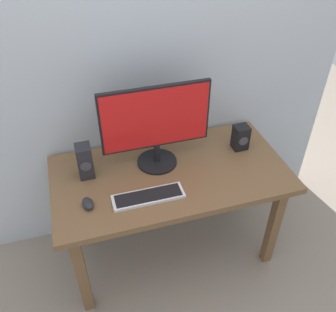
{
  "coord_description": "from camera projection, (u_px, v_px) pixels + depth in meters",
  "views": [
    {
      "loc": [
        -0.47,
        -1.51,
        2.08
      ],
      "look_at": [
        -0.02,
        0.0,
        0.83
      ],
      "focal_mm": 38.82,
      "sensor_mm": 36.0,
      "label": 1
    }
  ],
  "objects": [
    {
      "name": "speaker_left",
      "position": [
        85.0,
        161.0,
        2.01
      ],
      "size": [
        0.08,
        0.1,
        0.2
      ],
      "color": "#232328",
      "rests_on": "desk"
    },
    {
      "name": "mouse",
      "position": [
        88.0,
        203.0,
        1.87
      ],
      "size": [
        0.07,
        0.1,
        0.04
      ],
      "primitive_type": "ellipsoid",
      "rotation": [
        0.0,
        0.0,
        0.17
      ],
      "color": "#232328",
      "rests_on": "desk"
    },
    {
      "name": "monitor",
      "position": [
        156.0,
        124.0,
        2.0
      ],
      "size": [
        0.62,
        0.23,
        0.5
      ],
      "color": "black",
      "rests_on": "desk"
    },
    {
      "name": "speaker_right",
      "position": [
        241.0,
        137.0,
        2.23
      ],
      "size": [
        0.09,
        0.09,
        0.16
      ],
      "color": "black",
      "rests_on": "desk"
    },
    {
      "name": "keyboard_primary",
      "position": [
        148.0,
        196.0,
        1.93
      ],
      "size": [
        0.39,
        0.12,
        0.02
      ],
      "color": "silver",
      "rests_on": "desk"
    },
    {
      "name": "wall_back",
      "position": [
        149.0,
        10.0,
        1.9
      ],
      "size": [
        2.5,
        0.04,
        3.0
      ],
      "primitive_type": "cube",
      "color": "#B2BCC6",
      "rests_on": "ground_plane"
    },
    {
      "name": "desk",
      "position": [
        171.0,
        183.0,
        2.15
      ],
      "size": [
        1.36,
        0.7,
        0.71
      ],
      "color": "brown",
      "rests_on": "ground_plane"
    },
    {
      "name": "ground_plane",
      "position": [
        170.0,
        248.0,
        2.54
      ],
      "size": [
        6.0,
        6.0,
        0.0
      ],
      "primitive_type": "plane",
      "color": "gray"
    }
  ]
}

